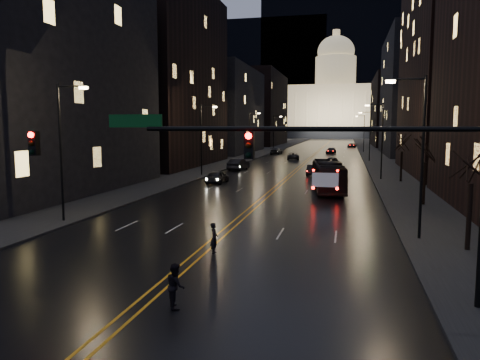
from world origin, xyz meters
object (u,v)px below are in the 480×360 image
Objects in this scene: receding_car_a at (313,170)px; pedestrian_a at (214,238)px; oncoming_car_a at (217,177)px; oncoming_car_b at (239,164)px; pedestrian_b at (176,286)px; bus at (328,176)px; traffic_signal at (315,160)px.

pedestrian_a is at bearing -93.30° from receding_car_a.
oncoming_car_b is at bearing -83.03° from oncoming_car_a.
bus is at bearing -35.73° from pedestrian_b.
pedestrian_b is at bearing -156.54° from traffic_signal.
oncoming_car_a is at bearing -131.65° from receding_car_a.
oncoming_car_a is at bearing 6.78° from pedestrian_a.
oncoming_car_a is at bearing 111.41° from traffic_signal.
traffic_signal reaches higher than oncoming_car_a.
oncoming_car_b is at bearing -17.81° from pedestrian_b.
oncoming_car_b is (-14.03, 48.53, -4.26)m from traffic_signal.
traffic_signal is at bearing -86.10° from receding_car_a.
oncoming_car_b is 3.22× the size of pedestrian_b.
receding_car_a is (-3.09, 43.59, -4.42)m from traffic_signal.
pedestrian_b is (0.62, -7.00, 0.01)m from pedestrian_a.
pedestrian_a is at bearing 107.98° from oncoming_car_b.
bus is 12.75m from oncoming_car_a.
pedestrian_b is (8.19, -34.63, 0.06)m from oncoming_car_a.
pedestrian_b reaches higher than oncoming_car_a.
traffic_signal is at bearing -94.93° from pedestrian_b.
traffic_signal is 50.70m from oncoming_car_b.
oncoming_car_a is 1.04× the size of receding_car_a.
traffic_signal reaches higher than pedestrian_a.
traffic_signal is at bearing -142.38° from pedestrian_a.
traffic_signal is 35.32m from oncoming_car_a.
bus is at bearing -80.55° from receding_car_a.
receding_car_a is at bearing -11.71° from pedestrian_a.
bus is 24.37m from pedestrian_a.
pedestrian_a is at bearing 136.18° from traffic_signal.
pedestrian_b is at bearing 105.81° from oncoming_car_a.
oncoming_car_b is 51.40m from pedestrian_b.
bus is 6.85× the size of pedestrian_a.
pedestrian_b is (9.43, -50.52, -0.05)m from oncoming_car_b.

